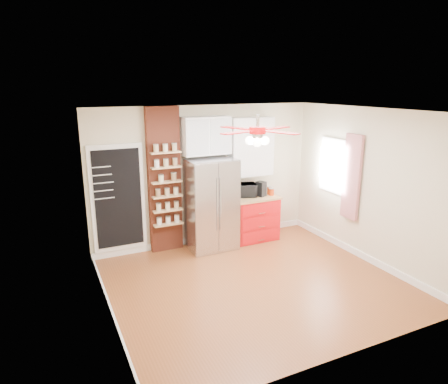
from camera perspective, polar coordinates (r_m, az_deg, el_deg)
name	(u,v)px	position (r m, az deg, el deg)	size (l,w,h in m)	color
floor	(254,283)	(6.56, 4.34, -12.81)	(4.50, 4.50, 0.00)	brown
ceiling	(258,111)	(5.81, 4.87, 11.45)	(4.50, 4.50, 0.00)	white
wall_back	(205,176)	(7.79, -2.70, 2.37)	(4.50, 0.02, 2.70)	beige
wall_front	(348,250)	(4.52, 17.32, -7.92)	(4.50, 0.02, 2.70)	beige
wall_left	(103,223)	(5.35, -16.93, -4.29)	(0.02, 4.00, 2.70)	beige
wall_right	(368,186)	(7.39, 19.94, 0.77)	(0.02, 4.00, 2.70)	beige
chalkboard	(118,199)	(7.36, -14.89, -0.91)	(0.95, 0.05, 1.95)	white
brick_pillar	(164,181)	(7.44, -8.52, 1.61)	(0.60, 0.16, 2.70)	brown
fridge	(211,204)	(7.56, -1.93, -1.74)	(0.90, 0.70, 1.75)	silver
upper_glass_cabinet	(206,136)	(7.47, -2.61, 8.06)	(0.90, 0.35, 0.70)	white
red_cabinet	(254,217)	(8.14, 4.25, -3.65)	(0.94, 0.64, 0.90)	red
upper_shelf_unit	(251,147)	(7.95, 3.85, 6.46)	(0.90, 0.30, 1.15)	white
window	(334,166)	(7.98, 15.44, 3.61)	(0.04, 0.75, 1.05)	white
curtain	(352,177)	(7.56, 17.78, 2.05)	(0.06, 0.40, 1.55)	#AE1722
ceiling_fan	(258,131)	(5.83, 4.81, 8.74)	(1.40, 1.40, 0.44)	silver
toaster_oven	(244,190)	(7.95, 2.84, 0.27)	(0.48, 0.32, 0.26)	black
coffee_maker	(261,189)	(8.01, 5.27, 0.45)	(0.16, 0.18, 0.30)	black
canister_left	(271,192)	(8.11, 6.78, 0.00)	(0.11, 0.11, 0.13)	red
canister_right	(270,190)	(8.18, 6.55, 0.21)	(0.11, 0.11, 0.15)	#BC2D0A
pantry_jar_oats	(161,179)	(7.24, -9.00, 1.90)	(0.09, 0.09, 0.12)	beige
pantry_jar_beans	(174,177)	(7.30, -7.21, 2.14)	(0.10, 0.10, 0.14)	olive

